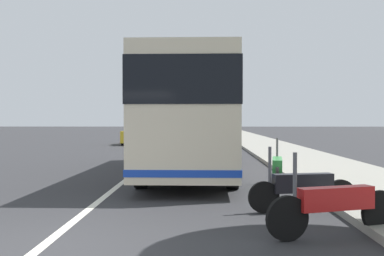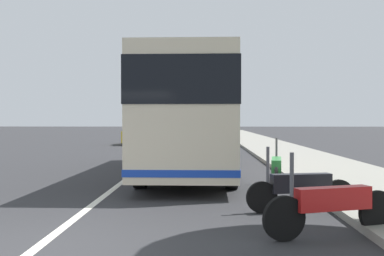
{
  "view_description": "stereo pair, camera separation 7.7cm",
  "coord_description": "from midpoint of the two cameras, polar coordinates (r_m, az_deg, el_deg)",
  "views": [
    {
      "loc": [
        -6.05,
        -2.21,
        1.76
      ],
      "look_at": [
        10.9,
        -1.85,
        1.45
      ],
      "focal_mm": 42.86,
      "sensor_mm": 36.0,
      "label": 1
    },
    {
      "loc": [
        -6.04,
        -2.28,
        1.76
      ],
      "look_at": [
        10.9,
        -1.85,
        1.45
      ],
      "focal_mm": 42.86,
      "sensor_mm": 36.0,
      "label": 2
    }
  ],
  "objects": [
    {
      "name": "ground_plane",
      "position": [
        6.68,
        -18.82,
        -14.24
      ],
      "size": [
        220.0,
        220.0,
        0.0
      ],
      "primitive_type": "plane",
      "color": "#2D2D30"
    },
    {
      "name": "sidewalk_curb",
      "position": [
        16.69,
        16.34,
        -4.79
      ],
      "size": [
        110.0,
        3.6,
        0.14
      ],
      "primitive_type": "cube",
      "color": "gray",
      "rests_on": "ground"
    },
    {
      "name": "lane_divider_line",
      "position": [
        16.3,
        -6.5,
        -5.13
      ],
      "size": [
        110.0,
        0.16,
        0.01
      ],
      "primitive_type": "cube",
      "color": "silver",
      "rests_on": "ground"
    },
    {
      "name": "coach_bus",
      "position": [
        15.0,
        0.09,
        2.11
      ],
      "size": [
        10.62,
        2.74,
        3.51
      ],
      "rotation": [
        0.0,
        0.0,
        -0.02
      ],
      "color": "beige",
      "rests_on": "ground"
    },
    {
      "name": "motorcycle_by_tree",
      "position": [
        7.24,
        17.34,
        -9.12
      ],
      "size": [
        0.8,
        2.19,
        1.28
      ],
      "rotation": [
        0.0,
        0.0,
        1.89
      ],
      "color": "black",
      "rests_on": "ground"
    },
    {
      "name": "motorcycle_angled",
      "position": [
        9.02,
        13.59,
        -7.21
      ],
      "size": [
        0.5,
        2.13,
        1.25
      ],
      "rotation": [
        0.0,
        0.0,
        1.77
      ],
      "color": "black",
      "rests_on": "ground"
    },
    {
      "name": "motorcycle_nearest_curb",
      "position": [
        12.04,
        10.64,
        -5.03
      ],
      "size": [
        2.35,
        0.46,
        1.26
      ],
      "rotation": [
        0.0,
        0.0,
        -0.16
      ],
      "color": "black",
      "rests_on": "ground"
    },
    {
      "name": "car_behind_bus",
      "position": [
        30.17,
        -0.01,
        -1.0
      ],
      "size": [
        4.59,
        2.17,
        1.44
      ],
      "rotation": [
        0.0,
        0.0,
        -0.07
      ],
      "color": "gray",
      "rests_on": "ground"
    },
    {
      "name": "car_oncoming",
      "position": [
        32.69,
        -6.47,
        -0.77
      ],
      "size": [
        4.23,
        1.95,
        1.54
      ],
      "rotation": [
        0.0,
        0.0,
        3.13
      ],
      "color": "gold",
      "rests_on": "ground"
    },
    {
      "name": "car_far_distant",
      "position": [
        40.59,
        1.39,
        -0.47
      ],
      "size": [
        4.13,
        1.98,
        1.42
      ],
      "rotation": [
        0.0,
        0.0,
        -0.01
      ],
      "color": "red",
      "rests_on": "ground"
    }
  ]
}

